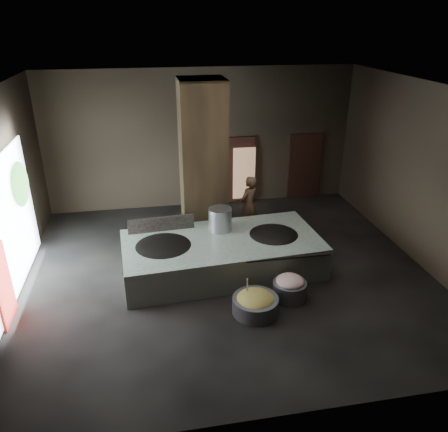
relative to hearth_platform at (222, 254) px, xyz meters
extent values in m
cube|color=black|center=(0.10, -0.13, -0.47)|extent=(10.00, 9.00, 0.10)
cube|color=black|center=(0.10, -0.13, 4.13)|extent=(10.00, 9.00, 0.10)
cube|color=black|center=(0.10, 4.42, 1.83)|extent=(10.00, 0.10, 4.50)
cube|color=black|center=(0.10, -4.68, 1.83)|extent=(10.00, 0.10, 4.50)
cube|color=black|center=(5.15, -0.13, 1.83)|extent=(0.10, 9.00, 4.50)
cube|color=black|center=(-0.20, 1.77, 1.83)|extent=(1.20, 1.20, 4.50)
cube|color=beige|center=(0.00, 0.00, 0.00)|extent=(5.03, 2.66, 0.85)
cube|color=black|center=(0.00, 0.00, 0.39)|extent=(4.77, 2.29, 0.03)
ellipsoid|color=black|center=(-1.45, -0.05, 0.33)|extent=(1.54, 1.54, 0.42)
cylinder|color=black|center=(-1.45, -0.05, 0.40)|extent=(1.57, 1.57, 0.05)
ellipsoid|color=black|center=(1.35, 0.05, 0.33)|extent=(1.43, 1.43, 0.40)
cylinder|color=black|center=(1.35, 0.05, 0.40)|extent=(1.46, 1.46, 0.05)
cylinder|color=#B6B7BE|center=(0.05, 0.55, 0.71)|extent=(0.59, 0.59, 0.64)
cube|color=black|center=(-1.45, 0.75, 0.61)|extent=(1.70, 0.18, 0.42)
imported|color=#876244|center=(1.13, 1.88, 0.46)|extent=(0.77, 0.73, 1.78)
cylinder|color=slate|center=(0.40, -1.91, -0.24)|extent=(1.14, 1.14, 0.37)
ellipsoid|color=#91AC53|center=(0.40, -1.91, -0.07)|extent=(0.83, 0.83, 0.25)
cylinder|color=#B6B7BE|center=(0.25, -1.76, 0.13)|extent=(0.14, 0.39, 0.72)
cylinder|color=slate|center=(1.30, -1.52, -0.21)|extent=(0.82, 0.82, 0.42)
ellipsoid|color=tan|center=(1.30, -1.52, 0.03)|extent=(0.64, 0.64, 0.24)
cube|color=black|center=(1.30, 4.32, 0.68)|extent=(1.18, 0.08, 2.38)
cube|color=#8C6647|center=(1.51, 4.21, 0.63)|extent=(0.76, 0.04, 1.79)
cube|color=black|center=(3.70, 4.32, 0.68)|extent=(1.18, 0.08, 2.38)
cube|color=#8C6647|center=(3.95, 4.49, 0.63)|extent=(0.88, 0.04, 2.08)
cube|color=white|center=(-4.85, 0.07, 1.18)|extent=(0.04, 4.20, 3.10)
cube|color=maroon|center=(-4.78, -1.23, 0.43)|extent=(0.05, 0.90, 1.70)
ellipsoid|color=#194714|center=(-4.75, 1.17, 1.78)|extent=(0.28, 1.10, 1.10)
camera|label=1|loc=(-1.66, -9.46, 5.48)|focal=35.00mm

